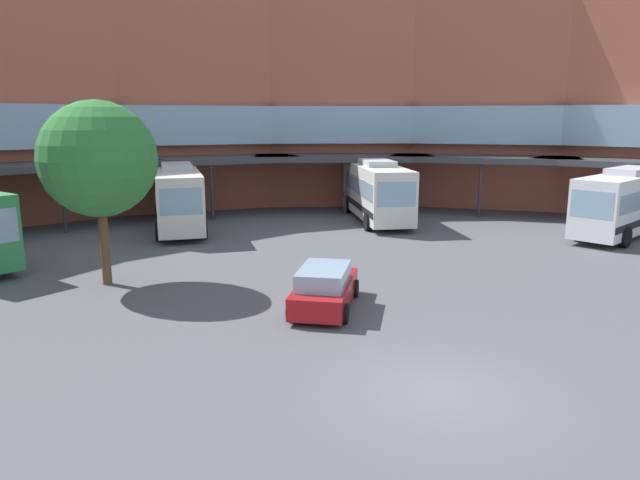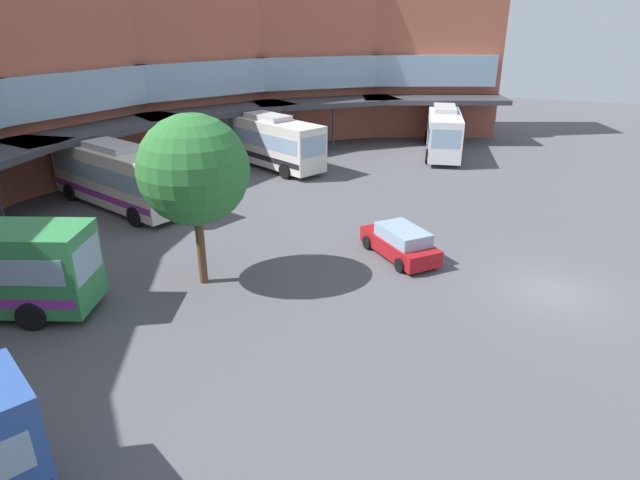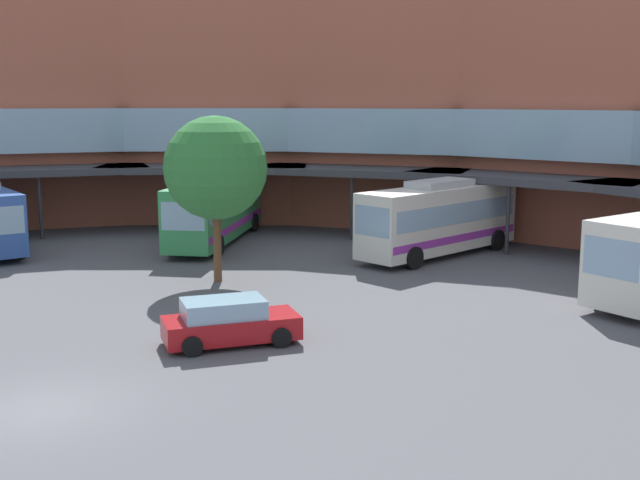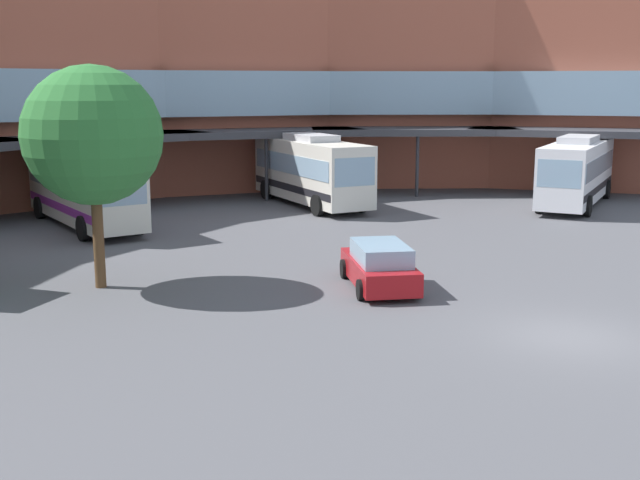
# 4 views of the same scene
# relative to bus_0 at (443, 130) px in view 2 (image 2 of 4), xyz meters

# --- Properties ---
(ground_plane) EXTENTS (116.81, 116.81, 0.00)m
(ground_plane) POSITION_rel_bus_0_xyz_m (-22.64, -9.06, -1.94)
(ground_plane) COLOR #515156
(station_building) EXTENTS (72.13, 32.75, 15.15)m
(station_building) POSITION_rel_bus_0_xyz_m (-22.64, 15.03, 5.37)
(station_building) COLOR #AD5942
(station_building) RESTS_ON ground
(bus_0) EXTENTS (10.85, 4.70, 3.84)m
(bus_0) POSITION_rel_bus_0_xyz_m (0.00, 0.00, 0.00)
(bus_0) COLOR white
(bus_0) RESTS_ON ground
(bus_1) EXTENTS (5.26, 10.47, 3.91)m
(bus_1) POSITION_rel_bus_0_xyz_m (-21.08, 15.27, 0.04)
(bus_1) COLOR silver
(bus_1) RESTS_ON ground
(bus_4) EXTENTS (6.45, 10.22, 3.93)m
(bus_4) POSITION_rel_bus_0_xyz_m (-9.25, 11.32, 0.05)
(bus_4) COLOR silver
(bus_4) RESTS_ON ground
(parked_car) EXTENTS (4.27, 4.48, 1.53)m
(parked_car) POSITION_rel_bus_0_xyz_m (-21.66, -2.14, -1.20)
(parked_car) COLOR #A51419
(parked_car) RESTS_ON ground
(plaza_tree) EXTENTS (4.50, 4.50, 7.27)m
(plaza_tree) POSITION_rel_bus_0_xyz_m (-27.48, 5.06, 3.06)
(plaza_tree) COLOR brown
(plaza_tree) RESTS_ON ground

